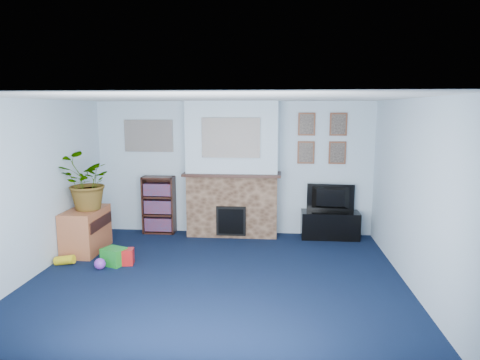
# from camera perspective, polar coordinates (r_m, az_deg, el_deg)

# --- Properties ---
(floor) EXTENTS (5.00, 4.50, 0.01)m
(floor) POSITION_cam_1_polar(r_m,az_deg,el_deg) (5.91, -3.12, -13.06)
(floor) COLOR #0D1834
(floor) RESTS_ON ground
(ceiling) EXTENTS (5.00, 4.50, 0.01)m
(ceiling) POSITION_cam_1_polar(r_m,az_deg,el_deg) (5.47, -3.35, 10.87)
(ceiling) COLOR white
(ceiling) RESTS_ON wall_back
(wall_back) EXTENTS (5.00, 0.04, 2.40)m
(wall_back) POSITION_cam_1_polar(r_m,az_deg,el_deg) (7.77, -0.90, 1.59)
(wall_back) COLOR silver
(wall_back) RESTS_ON ground
(wall_front) EXTENTS (5.00, 0.04, 2.40)m
(wall_front) POSITION_cam_1_polar(r_m,az_deg,el_deg) (3.42, -8.61, -8.76)
(wall_front) COLOR silver
(wall_front) RESTS_ON ground
(wall_left) EXTENTS (0.04, 4.50, 2.40)m
(wall_left) POSITION_cam_1_polar(r_m,az_deg,el_deg) (6.41, -25.94, -1.05)
(wall_left) COLOR silver
(wall_left) RESTS_ON ground
(wall_right) EXTENTS (0.04, 4.50, 2.40)m
(wall_right) POSITION_cam_1_polar(r_m,az_deg,el_deg) (5.77, 22.16, -1.87)
(wall_right) COLOR silver
(wall_right) RESTS_ON ground
(chimney_breast) EXTENTS (1.72, 0.50, 2.40)m
(chimney_breast) POSITION_cam_1_polar(r_m,az_deg,el_deg) (7.57, -1.05, 1.26)
(chimney_breast) COLOR brown
(chimney_breast) RESTS_ON ground
(collage_main) EXTENTS (1.00, 0.03, 0.68)m
(collage_main) POSITION_cam_1_polar(r_m,az_deg,el_deg) (7.30, -1.24, 5.65)
(collage_main) COLOR gray
(collage_main) RESTS_ON chimney_breast
(collage_left) EXTENTS (0.90, 0.03, 0.58)m
(collage_left) POSITION_cam_1_polar(r_m,az_deg,el_deg) (8.00, -12.08, 5.78)
(collage_left) COLOR gray
(collage_left) RESTS_ON wall_back
(portrait_tl) EXTENTS (0.30, 0.03, 0.40)m
(portrait_tl) POSITION_cam_1_polar(r_m,az_deg,el_deg) (7.66, 8.88, 7.37)
(portrait_tl) COLOR brown
(portrait_tl) RESTS_ON wall_back
(portrait_tr) EXTENTS (0.30, 0.03, 0.40)m
(portrait_tr) POSITION_cam_1_polar(r_m,az_deg,el_deg) (7.72, 12.99, 7.26)
(portrait_tr) COLOR brown
(portrait_tr) RESTS_ON wall_back
(portrait_bl) EXTENTS (0.30, 0.03, 0.40)m
(portrait_bl) POSITION_cam_1_polar(r_m,az_deg,el_deg) (7.69, 8.78, 3.65)
(portrait_bl) COLOR brown
(portrait_bl) RESTS_ON wall_back
(portrait_br) EXTENTS (0.30, 0.03, 0.40)m
(portrait_br) POSITION_cam_1_polar(r_m,az_deg,el_deg) (7.75, 12.85, 3.56)
(portrait_br) COLOR brown
(portrait_br) RESTS_ON wall_back
(tv_stand) EXTENTS (1.01, 0.42, 0.48)m
(tv_stand) POSITION_cam_1_polar(r_m,az_deg,el_deg) (7.77, 11.88, -5.96)
(tv_stand) COLOR black
(tv_stand) RESTS_ON ground
(television) EXTENTS (0.83, 0.18, 0.48)m
(television) POSITION_cam_1_polar(r_m,az_deg,el_deg) (7.68, 11.99, -2.40)
(television) COLOR black
(television) RESTS_ON tv_stand
(bookshelf) EXTENTS (0.58, 0.28, 1.05)m
(bookshelf) POSITION_cam_1_polar(r_m,az_deg,el_deg) (8.01, -10.74, -3.43)
(bookshelf) COLOR black
(bookshelf) RESTS_ON ground
(sideboard) EXTENTS (0.49, 0.89, 0.69)m
(sideboard) POSITION_cam_1_polar(r_m,az_deg,el_deg) (7.30, -19.84, -6.31)
(sideboard) COLOR #B7623B
(sideboard) RESTS_ON ground
(potted_plant) EXTENTS (1.07, 1.07, 0.90)m
(potted_plant) POSITION_cam_1_polar(r_m,az_deg,el_deg) (7.07, -20.00, -0.24)
(potted_plant) COLOR #26661E
(potted_plant) RESTS_ON sideboard
(mantel_clock) EXTENTS (0.09, 0.06, 0.13)m
(mantel_clock) POSITION_cam_1_polar(r_m,az_deg,el_deg) (7.53, -1.69, 1.48)
(mantel_clock) COLOR gold
(mantel_clock) RESTS_ON chimney_breast
(mantel_candle) EXTENTS (0.05, 0.05, 0.18)m
(mantel_candle) POSITION_cam_1_polar(r_m,az_deg,el_deg) (7.49, 1.38, 1.52)
(mantel_candle) COLOR #B2BFC6
(mantel_candle) RESTS_ON chimney_breast
(mantel_teddy) EXTENTS (0.14, 0.14, 0.14)m
(mantel_teddy) POSITION_cam_1_polar(r_m,az_deg,el_deg) (7.60, -5.33, 1.48)
(mantel_teddy) COLOR gray
(mantel_teddy) RESTS_ON chimney_breast
(mantel_can) EXTENTS (0.05, 0.05, 0.11)m
(mantel_can) POSITION_cam_1_polar(r_m,az_deg,el_deg) (7.48, 4.14, 1.34)
(mantel_can) COLOR red
(mantel_can) RESTS_ON chimney_breast
(green_crate) EXTENTS (0.38, 0.35, 0.25)m
(green_crate) POSITION_cam_1_polar(r_m,az_deg,el_deg) (6.63, -16.46, -9.63)
(green_crate) COLOR #198C26
(green_crate) RESTS_ON ground
(toy_ball) EXTENTS (0.16, 0.16, 0.16)m
(toy_ball) POSITION_cam_1_polar(r_m,az_deg,el_deg) (6.53, -18.18, -10.49)
(toy_ball) COLOR purple
(toy_ball) RESTS_ON ground
(toy_block) EXTENTS (0.22, 0.22, 0.23)m
(toy_block) POSITION_cam_1_polar(r_m,az_deg,el_deg) (6.61, -14.83, -9.90)
(toy_block) COLOR red
(toy_block) RESTS_ON ground
(toy_tube) EXTENTS (0.30, 0.13, 0.17)m
(toy_tube) POSITION_cam_1_polar(r_m,az_deg,el_deg) (6.88, -22.32, -9.86)
(toy_tube) COLOR yellow
(toy_tube) RESTS_ON ground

